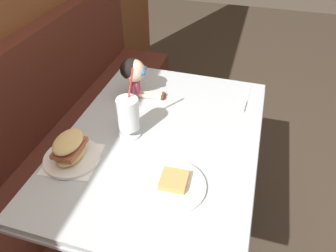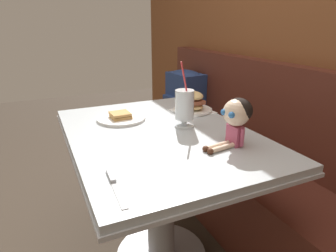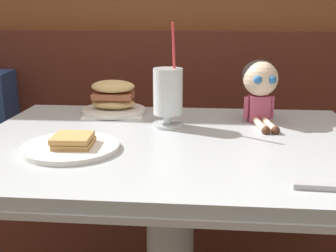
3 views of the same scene
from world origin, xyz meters
name	(u,v)px [view 1 (image 1 of 3)]	position (x,y,z in m)	size (l,w,h in m)	color
ground_plane	(194,242)	(0.00, 0.00, 0.00)	(8.00, 8.00, 0.00)	#382D23
booth_bench	(53,172)	(0.00, 0.81, 0.33)	(2.60, 0.48, 1.00)	#512319
diner_table	(162,169)	(0.00, 0.18, 0.54)	(1.11, 0.81, 0.74)	#B2BCC1
toast_plate	(172,185)	(-0.25, 0.07, 0.75)	(0.25, 0.25, 0.04)	white
milkshake_glass	(128,115)	(-0.02, 0.32, 0.84)	(0.10, 0.10, 0.31)	silver
sandwich_plate	(70,151)	(-0.22, 0.48, 0.79)	(0.22, 0.22, 0.12)	white
butter_knife	(245,103)	(0.35, -0.13, 0.74)	(0.24, 0.03, 0.01)	silver
seated_doll	(134,73)	(0.27, 0.40, 0.87)	(0.13, 0.23, 0.20)	#B74C6B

